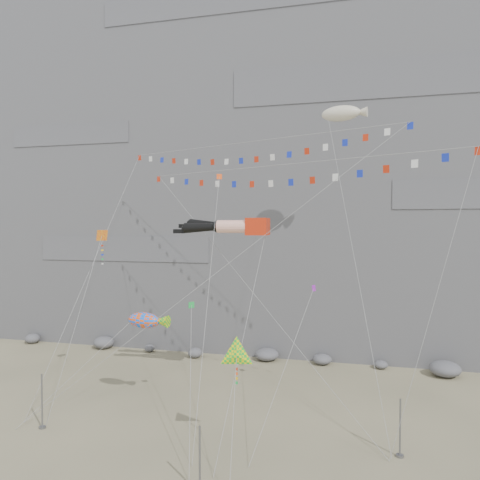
% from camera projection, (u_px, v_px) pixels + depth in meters
% --- Properties ---
extents(ground, '(120.00, 120.00, 0.00)m').
position_uv_depth(ground, '(223.00, 425.00, 34.82)').
color(ground, gray).
rests_on(ground, ground).
extents(cliff, '(80.00, 28.00, 50.00)m').
position_uv_depth(cliff, '(288.00, 152.00, 64.98)').
color(cliff, slate).
rests_on(cliff, ground).
extents(talus_boulders, '(60.00, 3.00, 1.20)m').
position_uv_depth(talus_boulders, '(267.00, 355.00, 51.27)').
color(talus_boulders, slate).
rests_on(talus_boulders, ground).
extents(anchor_pole_left, '(0.12, 0.12, 4.02)m').
position_uv_depth(anchor_pole_left, '(42.00, 401.00, 34.12)').
color(anchor_pole_left, slate).
rests_on(anchor_pole_left, ground).
extents(anchor_pole_center, '(0.12, 0.12, 3.82)m').
position_uv_depth(anchor_pole_center, '(200.00, 460.00, 25.77)').
color(anchor_pole_center, slate).
rests_on(anchor_pole_center, ground).
extents(anchor_pole_right, '(0.12, 0.12, 3.77)m').
position_uv_depth(anchor_pole_right, '(400.00, 428.00, 29.91)').
color(anchor_pole_right, slate).
rests_on(anchor_pole_right, ground).
extents(legs_kite, '(8.11, 13.85, 19.30)m').
position_uv_depth(legs_kite, '(232.00, 227.00, 39.51)').
color(legs_kite, red).
rests_on(legs_kite, ground).
extents(flag_banner_upper, '(27.99, 18.04, 29.56)m').
position_uv_depth(flag_banner_upper, '(248.00, 142.00, 43.09)').
color(flag_banner_upper, red).
rests_on(flag_banner_upper, ground).
extents(flag_banner_lower, '(26.80, 13.53, 22.69)m').
position_uv_depth(flag_banner_lower, '(281.00, 165.00, 37.99)').
color(flag_banner_lower, red).
rests_on(flag_banner_lower, ground).
extents(harlequin_kite, '(2.03, 7.50, 15.38)m').
position_uv_depth(harlequin_kite, '(102.00, 236.00, 39.92)').
color(harlequin_kite, red).
rests_on(harlequin_kite, ground).
extents(fish_windsock, '(9.39, 6.80, 11.84)m').
position_uv_depth(fish_windsock, '(144.00, 320.00, 37.57)').
color(fish_windsock, '#F74E0C').
rests_on(fish_windsock, ground).
extents(delta_kite, '(2.41, 4.88, 8.45)m').
position_uv_depth(delta_kite, '(237.00, 356.00, 29.54)').
color(delta_kite, yellow).
rests_on(delta_kite, ground).
extents(blimp_windsock, '(6.17, 14.24, 28.48)m').
position_uv_depth(blimp_windsock, '(341.00, 114.00, 42.47)').
color(blimp_windsock, beige).
rests_on(blimp_windsock, ground).
extents(small_kite_a, '(2.79, 13.78, 23.34)m').
position_uv_depth(small_kite_a, '(219.00, 182.00, 41.07)').
color(small_kite_a, '#FF4F15').
rests_on(small_kite_a, ground).
extents(small_kite_b, '(3.48, 12.03, 15.18)m').
position_uv_depth(small_kite_b, '(313.00, 290.00, 38.48)').
color(small_kite_b, purple).
rests_on(small_kite_b, ground).
extents(small_kite_c, '(3.73, 9.52, 12.78)m').
position_uv_depth(small_kite_c, '(191.00, 307.00, 36.04)').
color(small_kite_c, green).
rests_on(small_kite_c, ground).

